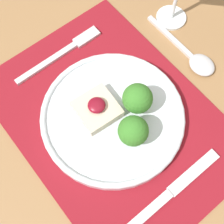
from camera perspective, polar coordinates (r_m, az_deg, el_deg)
ground_plane at (r=1.32m, az=0.04°, el=-13.41°), size 8.00×8.00×0.00m
dining_table at (r=0.69m, az=0.08°, el=-4.39°), size 1.21×0.99×0.75m
placemat at (r=0.59m, az=0.10°, el=-1.26°), size 0.47×0.34×0.00m
dinner_plate at (r=0.58m, az=0.38°, el=-0.30°), size 0.27×0.27×0.08m
fork at (r=0.66m, az=-8.68°, el=10.91°), size 0.02×0.20×0.01m
knife at (r=0.56m, az=10.30°, el=-14.57°), size 0.02×0.20×0.01m
spoon at (r=0.67m, az=15.08°, el=9.24°), size 0.19×0.05×0.02m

